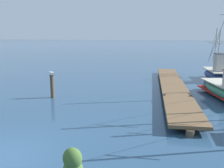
{
  "coord_description": "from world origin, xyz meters",
  "views": [
    {
      "loc": [
        5.52,
        -6.5,
        4.14
      ],
      "look_at": [
        2.27,
        6.77,
        1.4
      ],
      "focal_mm": 39.35,
      "sensor_mm": 36.0,
      "label": 1
    }
  ],
  "objects": [
    {
      "name": "floating_dock",
      "position": [
        5.68,
        12.31,
        0.36
      ],
      "size": [
        3.22,
        17.91,
        0.53
      ],
      "color": "brown",
      "rests_on": "ground"
    },
    {
      "name": "fishing_boat_1",
      "position": [
        9.72,
        17.54,
        0.73
      ],
      "size": [
        2.62,
        5.88,
        4.8
      ],
      "color": "navy",
      "rests_on": "ground"
    },
    {
      "name": "mooring_piling",
      "position": [
        -2.15,
        8.09,
        0.81
      ],
      "size": [
        0.3,
        0.3,
        1.55
      ],
      "color": "#4C3D2D",
      "rests_on": "ground"
    },
    {
      "name": "perched_seagull",
      "position": [
        -2.15,
        8.09,
        1.7
      ],
      "size": [
        0.32,
        0.29,
        0.27
      ],
      "color": "gold",
      "rests_on": "mooring_piling"
    }
  ]
}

